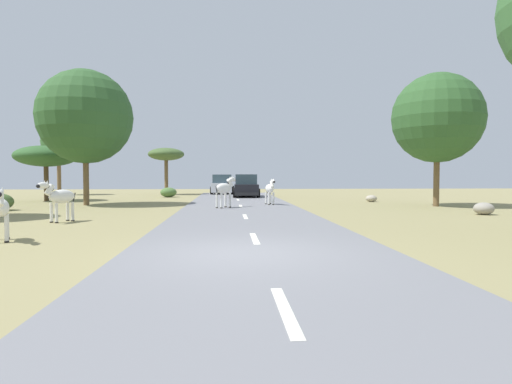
# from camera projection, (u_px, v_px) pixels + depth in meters

# --- Properties ---
(ground_plane) EXTENTS (90.00, 90.00, 0.00)m
(ground_plane) POSITION_uv_depth(u_px,v_px,m) (242.00, 255.00, 9.24)
(ground_plane) COLOR #8E8456
(road) EXTENTS (6.00, 64.00, 0.05)m
(road) POSITION_uv_depth(u_px,v_px,m) (260.00, 253.00, 9.27)
(road) COLOR slate
(road) RESTS_ON ground_plane
(lane_markings) EXTENTS (0.16, 56.00, 0.01)m
(lane_markings) POSITION_uv_depth(u_px,v_px,m) (264.00, 261.00, 8.27)
(lane_markings) COLOR silver
(lane_markings) RESTS_ON road
(zebra_0) EXTENTS (0.58, 1.59, 1.50)m
(zebra_0) POSITION_uv_depth(u_px,v_px,m) (270.00, 189.00, 24.37)
(zebra_0) COLOR silver
(zebra_0) RESTS_ON road
(zebra_1) EXTENTS (0.86, 1.42, 1.43)m
(zebra_1) POSITION_uv_depth(u_px,v_px,m) (1.00, 209.00, 11.02)
(zebra_1) COLOR silver
(zebra_1) RESTS_ON ground_plane
(zebra_2) EXTENTS (1.22, 1.51, 1.63)m
(zebra_2) POSITION_uv_depth(u_px,v_px,m) (225.00, 189.00, 22.04)
(zebra_2) COLOR silver
(zebra_2) RESTS_ON road
(zebra_3) EXTENTS (1.04, 1.48, 1.54)m
(zebra_3) POSITION_uv_depth(u_px,v_px,m) (60.00, 197.00, 15.61)
(zebra_3) COLOR silver
(zebra_3) RESTS_ON ground_plane
(car_0) EXTENTS (2.08, 4.37, 1.74)m
(car_0) POSITION_uv_depth(u_px,v_px,m) (246.00, 186.00, 33.51)
(car_0) COLOR black
(car_0) RESTS_ON road
(car_1) EXTENTS (2.14, 4.40, 1.74)m
(car_1) POSITION_uv_depth(u_px,v_px,m) (223.00, 185.00, 38.92)
(car_1) COLOR silver
(car_1) RESTS_ON road
(tree_2) EXTENTS (3.99, 3.99, 3.69)m
(tree_2) POSITION_uv_depth(u_px,v_px,m) (46.00, 156.00, 28.58)
(tree_2) COLOR #4C3823
(tree_2) RESTS_ON ground_plane
(tree_3) EXTENTS (3.18, 3.18, 4.15)m
(tree_3) POSITION_uv_depth(u_px,v_px,m) (166.00, 155.00, 38.10)
(tree_3) COLOR brown
(tree_3) RESTS_ON ground_plane
(tree_4) EXTENTS (4.90, 4.90, 7.31)m
(tree_4) POSITION_uv_depth(u_px,v_px,m) (437.00, 118.00, 23.53)
(tree_4) COLOR brown
(tree_4) RESTS_ON ground_plane
(tree_6) EXTENTS (2.93, 2.93, 6.17)m
(tree_6) POSITION_uv_depth(u_px,v_px,m) (58.00, 142.00, 37.50)
(tree_6) COLOR brown
(tree_6) RESTS_ON ground_plane
(tree_7) EXTENTS (5.32, 5.32, 7.71)m
(tree_7) POSITION_uv_depth(u_px,v_px,m) (85.00, 117.00, 24.42)
(tree_7) COLOR brown
(tree_7) RESTS_ON ground_plane
(bush_0) EXTENTS (1.27, 1.14, 0.76)m
(bush_0) POSITION_uv_depth(u_px,v_px,m) (169.00, 192.00, 33.72)
(bush_0) COLOR #4C7038
(bush_0) RESTS_ON ground_plane
(rock_0) EXTENTS (0.72, 0.68, 0.43)m
(rock_0) POSITION_uv_depth(u_px,v_px,m) (371.00, 198.00, 27.81)
(rock_0) COLOR #A89E8C
(rock_0) RESTS_ON ground_plane
(rock_1) EXTENTS (0.85, 0.81, 0.54)m
(rock_1) POSITION_uv_depth(u_px,v_px,m) (484.00, 209.00, 18.65)
(rock_1) COLOR gray
(rock_1) RESTS_ON ground_plane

